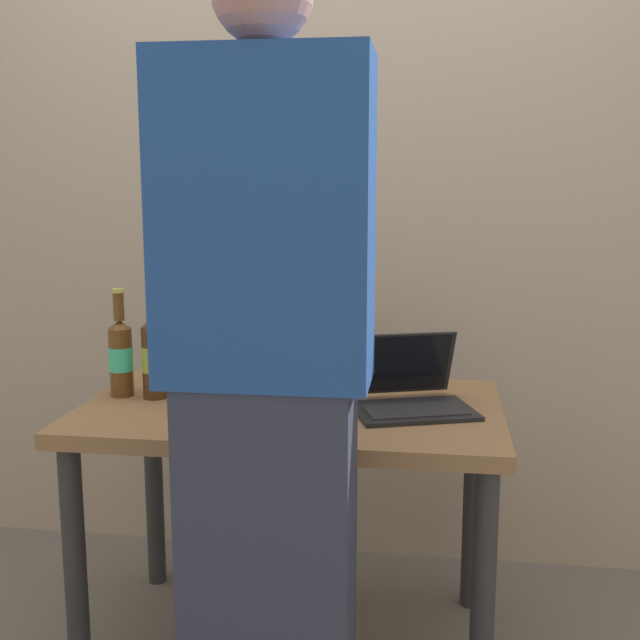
% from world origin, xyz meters
% --- Properties ---
extents(desk, '(1.20, 0.73, 0.75)m').
position_xyz_m(desk, '(0.00, 0.00, 0.65)').
color(desk, olive).
rests_on(desk, ground).
extents(laptop, '(0.41, 0.39, 0.20)m').
position_xyz_m(laptop, '(0.33, 0.02, 0.80)').
color(laptop, black).
rests_on(laptop, desk).
extents(beer_bottle_green, '(0.07, 0.07, 0.32)m').
position_xyz_m(beer_bottle_green, '(-0.52, 0.02, 0.88)').
color(beer_bottle_green, brown).
rests_on(beer_bottle_green, desk).
extents(beer_bottle_brown, '(0.07, 0.07, 0.32)m').
position_xyz_m(beer_bottle_brown, '(-0.41, 0.01, 0.88)').
color(beer_bottle_brown, '#472B14').
rests_on(beer_bottle_brown, desk).
extents(beer_bottle_amber, '(0.07, 0.07, 0.32)m').
position_xyz_m(beer_bottle_amber, '(-0.34, 0.05, 0.88)').
color(beer_bottle_amber, '#333333').
rests_on(beer_bottle_amber, desk).
extents(person_figure, '(0.45, 0.30, 1.90)m').
position_xyz_m(person_figure, '(0.04, -0.53, 0.96)').
color(person_figure, '#2D3347').
rests_on(person_figure, ground).
extents(coffee_mug, '(0.11, 0.07, 0.10)m').
position_xyz_m(coffee_mug, '(-0.12, 0.12, 0.80)').
color(coffee_mug, '#BF4C33').
rests_on(coffee_mug, desk).
extents(back_wall, '(6.00, 0.10, 2.60)m').
position_xyz_m(back_wall, '(0.00, 0.68, 1.30)').
color(back_wall, tan).
rests_on(back_wall, ground).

